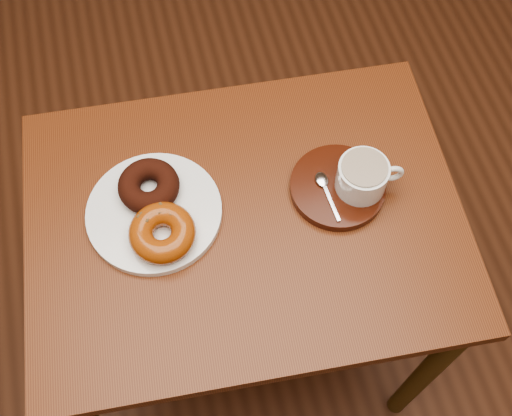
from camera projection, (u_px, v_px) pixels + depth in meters
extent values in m
cube|color=#632E15|center=(245.00, 220.00, 1.11)|extent=(0.79, 0.61, 0.03)
cylinder|color=#443113|center=(426.00, 373.00, 1.34)|extent=(0.04, 0.04, 0.67)
cylinder|color=#443113|center=(88.00, 219.00, 1.51)|extent=(0.04, 0.04, 0.67)
cylinder|color=#443113|center=(366.00, 176.00, 1.56)|extent=(0.04, 0.04, 0.67)
cylinder|color=white|center=(154.00, 212.00, 1.09)|extent=(0.30, 0.30, 0.01)
torus|color=black|center=(149.00, 186.00, 1.09)|extent=(0.14, 0.14, 0.04)
torus|color=#9B4410|center=(162.00, 233.00, 1.05)|extent=(0.15, 0.15, 0.04)
cube|color=#473117|center=(182.00, 223.00, 1.03)|extent=(0.01, 0.00, 0.00)
cube|color=#473117|center=(176.00, 213.00, 1.04)|extent=(0.01, 0.01, 0.00)
cube|color=#473117|center=(164.00, 209.00, 1.05)|extent=(0.01, 0.01, 0.00)
cube|color=#473117|center=(151.00, 212.00, 1.04)|extent=(0.01, 0.01, 0.00)
cube|color=#473117|center=(141.00, 221.00, 1.04)|extent=(0.01, 0.01, 0.00)
cube|color=#473117|center=(139.00, 233.00, 1.03)|extent=(0.01, 0.00, 0.00)
cube|color=#473117|center=(145.00, 243.00, 1.02)|extent=(0.01, 0.01, 0.00)
cube|color=#473117|center=(158.00, 248.00, 1.01)|extent=(0.01, 0.01, 0.00)
cube|color=#473117|center=(171.00, 245.00, 1.02)|extent=(0.01, 0.01, 0.00)
cube|color=#473117|center=(181.00, 235.00, 1.02)|extent=(0.01, 0.01, 0.00)
cylinder|color=#361107|center=(337.00, 187.00, 1.12)|extent=(0.20, 0.20, 0.02)
cylinder|color=white|center=(362.00, 177.00, 1.08)|extent=(0.09, 0.09, 0.06)
cylinder|color=#51321C|center=(365.00, 167.00, 1.06)|extent=(0.08, 0.08, 0.00)
torus|color=white|center=(392.00, 174.00, 1.08)|extent=(0.04, 0.02, 0.04)
ellipsoid|color=silver|center=(322.00, 179.00, 1.11)|extent=(0.02, 0.03, 0.01)
cube|color=silver|center=(331.00, 201.00, 1.09)|extent=(0.01, 0.08, 0.00)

